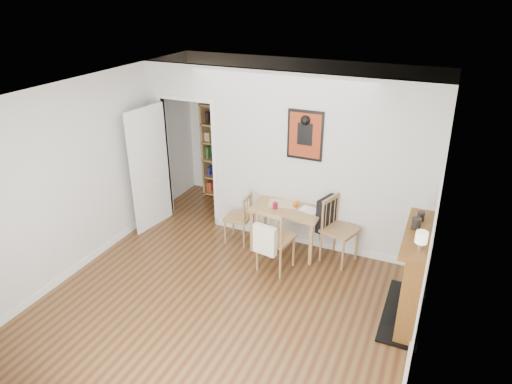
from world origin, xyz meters
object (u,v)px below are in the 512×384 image
at_px(dining_table, 288,212).
at_px(orange_fruit, 296,204).
at_px(notebook, 309,210).
at_px(chair_front, 275,239).
at_px(chair_right, 339,229).
at_px(mantel_lamp, 421,238).
at_px(ceramic_jar_a, 416,223).
at_px(bookshelf, 223,152).
at_px(fireplace, 416,273).
at_px(chair_left, 238,218).
at_px(red_glass, 275,206).
at_px(ceramic_jar_b, 421,216).

height_order(dining_table, orange_fruit, orange_fruit).
bearing_deg(notebook, chair_front, -115.04).
bearing_deg(chair_right, mantel_lamp, -47.39).
bearing_deg(ceramic_jar_a, notebook, 151.28).
bearing_deg(orange_fruit, bookshelf, 146.16).
height_order(bookshelf, fireplace, bookshelf).
distance_m(dining_table, orange_fruit, 0.17).
xyz_separation_m(bookshelf, notebook, (2.06, -1.26, -0.17)).
height_order(chair_left, ceramic_jar_a, ceramic_jar_a).
bearing_deg(dining_table, red_glass, -145.37).
relative_size(chair_front, fireplace, 0.77).
relative_size(red_glass, ceramic_jar_b, 0.88).
bearing_deg(mantel_lamp, notebook, 141.69).
bearing_deg(fireplace, bookshelf, 149.42).
height_order(chair_right, ceramic_jar_b, ceramic_jar_b).
distance_m(dining_table, red_glass, 0.23).
bearing_deg(ceramic_jar_b, chair_front, -179.41).
distance_m(red_glass, ceramic_jar_a, 2.14).
xyz_separation_m(red_glass, notebook, (0.47, 0.14, -0.04)).
relative_size(chair_front, ceramic_jar_b, 8.95).
bearing_deg(fireplace, red_glass, 160.14).
xyz_separation_m(fireplace, ceramic_jar_a, (-0.09, 0.07, 0.61)).
bearing_deg(ceramic_jar_a, dining_table, 156.61).
relative_size(chair_left, mantel_lamp, 4.03).
bearing_deg(fireplace, notebook, 150.76).
bearing_deg(ceramic_jar_a, chair_left, 165.06).
bearing_deg(mantel_lamp, dining_table, 147.39).
height_order(chair_left, ceramic_jar_b, ceramic_jar_b).
distance_m(chair_left, mantel_lamp, 3.02).
relative_size(chair_right, ceramic_jar_b, 8.96).
bearing_deg(notebook, dining_table, -173.65).
height_order(dining_table, chair_right, chair_right).
distance_m(chair_left, red_glass, 0.70).
height_order(orange_fruit, ceramic_jar_a, ceramic_jar_a).
xyz_separation_m(dining_table, mantel_lamp, (1.90, -1.22, 0.67)).
relative_size(chair_left, red_glass, 8.58).
distance_m(bookshelf, fireplace, 4.23).
relative_size(chair_right, mantel_lamp, 4.81).
bearing_deg(dining_table, chair_right, 0.52).
height_order(red_glass, orange_fruit, red_glass).
xyz_separation_m(fireplace, orange_fruit, (-1.80, 0.92, 0.12)).
bearing_deg(red_glass, bookshelf, 138.36).
distance_m(fireplace, ceramic_jar_a, 0.62).
height_order(dining_table, notebook, notebook).
bearing_deg(bookshelf, mantel_lamp, -34.65).
xyz_separation_m(orange_fruit, mantel_lamp, (1.80, -1.29, 0.54)).
distance_m(red_glass, mantel_lamp, 2.40).
bearing_deg(chair_left, chair_front, -30.98).
xyz_separation_m(chair_front, mantel_lamp, (1.87, -0.64, 0.79)).
height_order(ceramic_jar_a, ceramic_jar_b, ceramic_jar_a).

